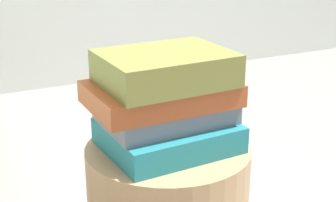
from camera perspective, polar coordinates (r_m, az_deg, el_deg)
name	(u,v)px	position (r m, az deg, el deg)	size (l,w,h in m)	color
book_teal	(169,135)	(0.98, 0.11, -3.85)	(0.24, 0.20, 0.05)	#1E727F
book_slate	(166,112)	(0.97, -0.27, -1.26)	(0.24, 0.16, 0.04)	slate
book_rust	(161,94)	(0.95, -0.79, 0.84)	(0.27, 0.18, 0.04)	#994723
book_olive	(165,68)	(0.94, -0.39, 3.75)	(0.23, 0.18, 0.06)	olive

